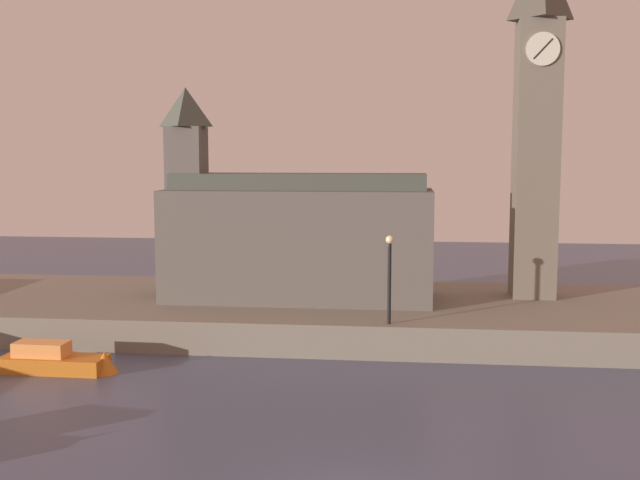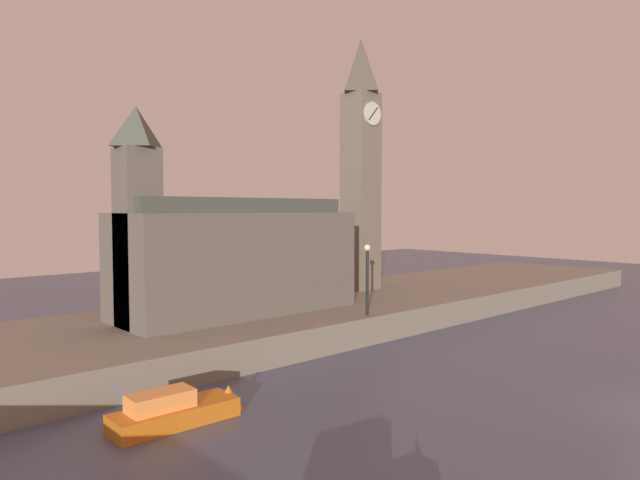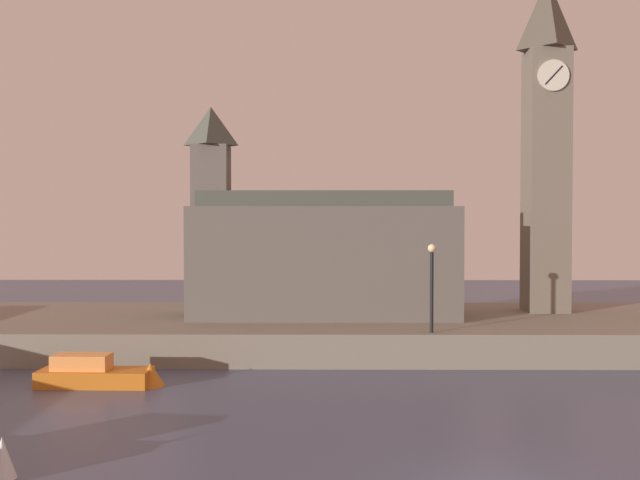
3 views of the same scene
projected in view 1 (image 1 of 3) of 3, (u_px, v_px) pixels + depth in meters
The scene contains 5 objects.
far_embankment at pixel (382, 315), 38.46m from camera, with size 70.00×12.00×1.50m, color slate.
clock_tower at pixel (537, 116), 38.45m from camera, with size 2.34×2.39×17.83m.
parliament_hall at pixel (290, 235), 38.63m from camera, with size 13.46×5.10×10.69m.
streetlamp at pixel (389, 269), 32.78m from camera, with size 0.36×0.36×3.86m.
boat_patrol_orange at pixel (65, 361), 30.96m from camera, with size 4.97×1.57×1.41m.
Camera 1 is at (1.11, -17.91, 8.79)m, focal length 42.78 mm.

